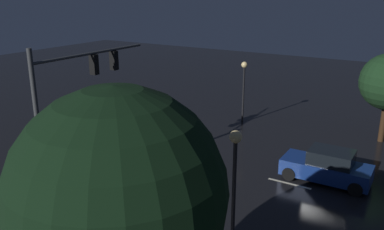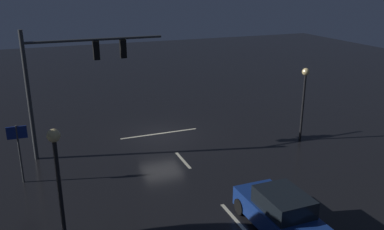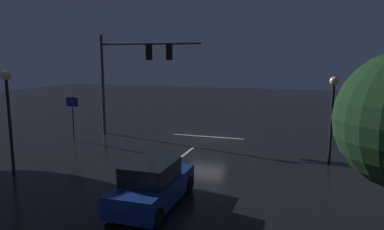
# 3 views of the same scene
# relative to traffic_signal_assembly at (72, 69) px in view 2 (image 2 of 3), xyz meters

# --- Properties ---
(ground_plane) EXTENTS (80.00, 80.00, 0.00)m
(ground_plane) POSITION_rel_traffic_signal_assembly_xyz_m (-5.09, -0.86, -4.83)
(ground_plane) COLOR black
(traffic_signal_assembly) EXTENTS (7.35, 0.47, 6.95)m
(traffic_signal_assembly) POSITION_rel_traffic_signal_assembly_xyz_m (0.00, 0.00, 0.00)
(traffic_signal_assembly) COLOR #383A3D
(traffic_signal_assembly) RESTS_ON ground_plane
(lane_dash_far) EXTENTS (0.16, 2.20, 0.01)m
(lane_dash_far) POSITION_rel_traffic_signal_assembly_xyz_m (-5.09, 3.14, -4.82)
(lane_dash_far) COLOR beige
(lane_dash_far) RESTS_ON ground_plane
(lane_dash_mid) EXTENTS (0.16, 2.20, 0.01)m
(lane_dash_mid) POSITION_rel_traffic_signal_assembly_xyz_m (-5.09, 9.14, -4.82)
(lane_dash_mid) COLOR beige
(lane_dash_mid) RESTS_ON ground_plane
(stop_bar) EXTENTS (5.00, 0.16, 0.01)m
(stop_bar) POSITION_rel_traffic_signal_assembly_xyz_m (-5.09, -1.19, -4.82)
(stop_bar) COLOR beige
(stop_bar) RESTS_ON ground_plane
(car_approaching) EXTENTS (1.92, 4.38, 1.70)m
(car_approaching) POSITION_rel_traffic_signal_assembly_xyz_m (-6.32, 10.60, -4.03)
(car_approaching) COLOR navy
(car_approaching) RESTS_ON ground_plane
(street_lamp_left_kerb) EXTENTS (0.44, 0.44, 4.47)m
(street_lamp_left_kerb) POSITION_rel_traffic_signal_assembly_xyz_m (-12.74, 2.99, -1.65)
(street_lamp_left_kerb) COLOR black
(street_lamp_left_kerb) RESTS_ON ground_plane
(street_lamp_right_kerb) EXTENTS (0.44, 0.44, 4.81)m
(street_lamp_right_kerb) POSITION_rel_traffic_signal_assembly_xyz_m (1.51, 9.21, -1.44)
(street_lamp_right_kerb) COLOR black
(street_lamp_right_kerb) RESTS_ON ground_plane
(route_sign) EXTENTS (0.90, 0.09, 2.91)m
(route_sign) POSITION_rel_traffic_signal_assembly_xyz_m (2.94, 2.66, -2.73)
(route_sign) COLOR #383A3D
(route_sign) RESTS_ON ground_plane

